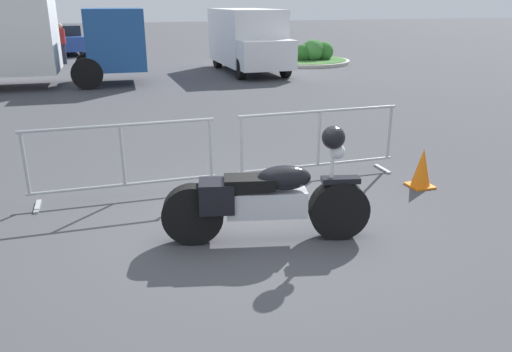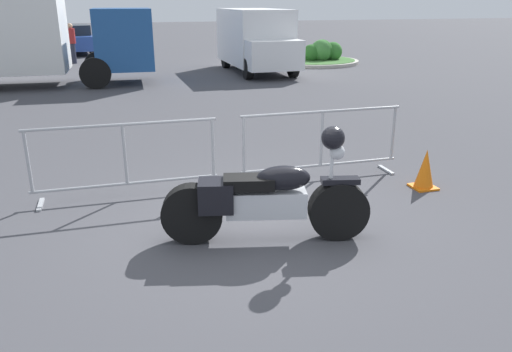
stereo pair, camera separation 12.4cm
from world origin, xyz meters
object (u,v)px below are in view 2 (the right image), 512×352
Objects in this scene: motorcycle at (266,199)px; traffic_cone at (425,169)px; box_truck at (10,34)px; parked_car_blue at (74,39)px; pedestrian at (72,42)px; crowd_barrier_near at (125,159)px; crowd_barrier_far at (321,143)px; delivery_van at (256,39)px; parked_car_maroon at (18,39)px.

traffic_cone is at bearing 32.28° from motorcycle.
box_truck is 1.78× the size of parked_car_blue.
parked_car_blue is 2.59× the size of pedestrian.
crowd_barrier_near is (-1.47, 1.82, 0.05)m from motorcycle.
parked_car_blue is (-4.58, 21.31, 0.17)m from crowd_barrier_far.
motorcycle is 2.92m from traffic_cone.
delivery_van is 12.97m from traffic_cone.
delivery_van is 2.97× the size of pedestrian.
crowd_barrier_far is 0.33× the size of box_truck.
pedestrian is 18.54m from traffic_cone.
crowd_barrier_far is at bearing -33.27° from pedestrian.
parked_car_maroon is 1.06× the size of parked_car_blue.
crowd_barrier_far is 0.51× the size of delivery_van.
box_truck is 13.20× the size of traffic_cone.
crowd_barrier_near is at bearing 168.39° from traffic_cone.
motorcycle is 23.34m from parked_car_blue.
crowd_barrier_far is at bearing -58.91° from box_truck.
parked_car_maroon is at bearing 108.80° from crowd_barrier_far.
pedestrian is at bearing 79.14° from box_truck.
pedestrian reaches higher than motorcycle.
delivery_van is at bearing -148.54° from parked_car_blue.
motorcycle is at bearing -51.12° from crowd_barrier_near.
crowd_barrier_near is at bearing -42.98° from pedestrian.
traffic_cone is at bearing -11.61° from crowd_barrier_near.
crowd_barrier_near is at bearing -72.32° from box_truck.
delivery_van is (2.46, 12.01, 0.68)m from crowd_barrier_far.
box_truck reaches higher than pedestrian.
pedestrian reaches higher than crowd_barrier_near.
parked_car_maroon is at bearing -133.72° from delivery_van.
crowd_barrier_near is 2.94m from crowd_barrier_far.
crowd_barrier_far is 1.52× the size of pedestrian.
crowd_barrier_near is 13.19m from delivery_van.
box_truck is 10.53m from parked_car_maroon.
traffic_cone is at bearing -55.91° from box_truck.
crowd_barrier_far is at bearing -173.56° from parked_car_blue.
traffic_cone is (4.22, -0.87, -0.27)m from crowd_barrier_near.
parked_car_maroon is (-1.33, 10.41, -0.86)m from box_truck.
parked_car_maroon reaches higher than motorcycle.
pedestrian is at bearing 107.98° from traffic_cone.
traffic_cone is (8.47, -21.98, -0.48)m from parked_car_maroon.
pedestrian is at bearing 95.10° from crowd_barrier_near.
pedestrian is 2.86× the size of traffic_cone.
box_truck is at bearing 167.42° from parked_car_blue.
delivery_van is at bearing 78.41° from crowd_barrier_far.
crowd_barrier_near is 4.32m from traffic_cone.
parked_car_blue is at bearing -143.25° from delivery_van.
box_truck is at bearing 121.68° from traffic_cone.
crowd_barrier_far is 4.36× the size of traffic_cone.
delivery_van is (3.93, 13.83, 0.73)m from motorcycle.
motorcycle is 0.51× the size of parked_car_maroon.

